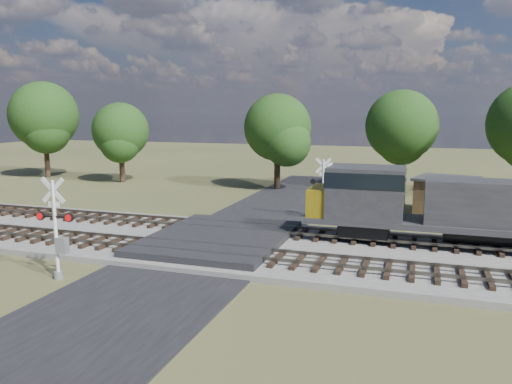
% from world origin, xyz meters
% --- Properties ---
extents(ground, '(160.00, 160.00, 0.00)m').
position_xyz_m(ground, '(0.00, 0.00, 0.00)').
color(ground, '#3F4324').
rests_on(ground, ground).
extents(ballast_bed, '(140.00, 10.00, 0.30)m').
position_xyz_m(ballast_bed, '(10.00, 0.50, 0.15)').
color(ballast_bed, gray).
rests_on(ballast_bed, ground).
extents(road, '(7.00, 60.00, 0.08)m').
position_xyz_m(road, '(0.00, 0.00, 0.04)').
color(road, black).
rests_on(road, ground).
extents(crossing_panel, '(7.00, 9.00, 0.62)m').
position_xyz_m(crossing_panel, '(0.00, 0.50, 0.32)').
color(crossing_panel, '#262628').
rests_on(crossing_panel, ground).
extents(track_near, '(140.00, 2.60, 0.33)m').
position_xyz_m(track_near, '(3.12, -2.00, 0.41)').
color(track_near, black).
rests_on(track_near, ballast_bed).
extents(track_far, '(140.00, 2.60, 0.33)m').
position_xyz_m(track_far, '(3.12, 3.00, 0.41)').
color(track_far, black).
rests_on(track_far, ballast_bed).
extents(crossing_signal_near, '(1.79, 0.39, 4.44)m').
position_xyz_m(crossing_signal_near, '(-4.43, -6.65, 1.85)').
color(crossing_signal_near, silver).
rests_on(crossing_signal_near, ground).
extents(crossing_signal_far, '(1.68, 0.40, 4.17)m').
position_xyz_m(crossing_signal_far, '(4.00, 8.55, 1.74)').
color(crossing_signal_far, silver).
rests_on(crossing_signal_far, ground).
extents(equipment_shed, '(4.79, 4.79, 2.66)m').
position_xyz_m(equipment_shed, '(11.89, 12.87, 1.35)').
color(equipment_shed, '#45311D').
rests_on(equipment_shed, ground).
extents(treeline, '(82.25, 9.06, 11.83)m').
position_xyz_m(treeline, '(12.07, 21.15, 6.51)').
color(treeline, black).
rests_on(treeline, ground).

